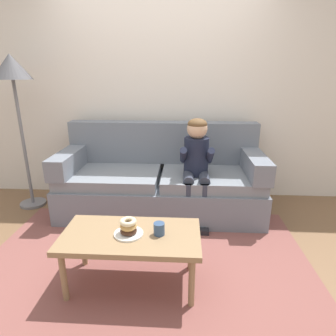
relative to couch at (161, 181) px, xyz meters
name	(u,v)px	position (x,y,z in m)	size (l,w,h in m)	color
ground	(149,251)	(-0.05, -0.85, -0.35)	(10.00, 10.00, 0.00)	brown
wall_back	(160,85)	(-0.05, 0.55, 1.05)	(8.00, 0.10, 2.80)	silver
area_rug	(145,268)	(-0.05, -1.10, -0.35)	(2.77, 2.03, 0.01)	brown
couch	(161,181)	(0.00, 0.00, 0.00)	(2.23, 0.90, 0.99)	slate
coffee_table	(131,239)	(-0.12, -1.28, 0.04)	(1.00, 0.52, 0.44)	#937551
person_child	(196,161)	(0.39, -0.21, 0.32)	(0.34, 0.58, 1.10)	#1E2338
plate	(129,234)	(-0.13, -1.29, 0.09)	(0.21, 0.21, 0.01)	white
donut	(129,231)	(-0.13, -1.29, 0.12)	(0.12, 0.12, 0.04)	#422619
donut_second	(128,226)	(-0.13, -1.29, 0.15)	(0.12, 0.12, 0.04)	tan
donut_third	(128,222)	(-0.13, -1.29, 0.19)	(0.12, 0.12, 0.04)	beige
mug	(159,229)	(0.09, -1.27, 0.13)	(0.08, 0.08, 0.09)	#334C72
toy_controller	(78,249)	(-0.69, -0.89, -0.33)	(0.23, 0.09, 0.05)	red
floor_lamp	(13,79)	(-1.58, 0.03, 1.13)	(0.41, 0.41, 1.73)	slate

